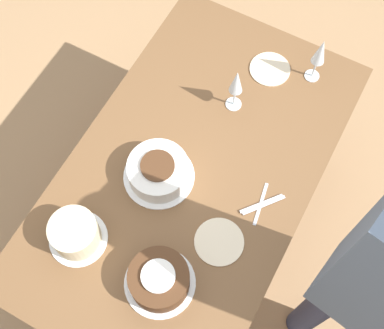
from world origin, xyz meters
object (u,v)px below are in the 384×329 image
cake_center_white (158,171)px  wine_glass_far (236,83)px  cake_back_decorated (75,234)px  cake_front_chocolate (159,280)px  wine_glass_near (320,53)px

cake_center_white → wine_glass_far: size_ratio=1.19×
cake_back_decorated → wine_glass_far: wine_glass_far is taller
cake_center_white → cake_back_decorated: bearing=159.2°
wine_glass_far → cake_back_decorated: bearing=162.6°
cake_center_white → cake_front_chocolate: cake_front_chocolate is taller
wine_glass_near → cake_front_chocolate: bearing=173.0°
cake_back_decorated → wine_glass_far: (0.75, -0.23, 0.09)m
wine_glass_far → wine_glass_near: bearing=-39.2°
cake_front_chocolate → wine_glass_near: bearing=-7.0°
cake_center_white → wine_glass_far: (0.41, -0.10, 0.11)m
wine_glass_near → wine_glass_far: size_ratio=1.03×
cake_center_white → wine_glass_far: bearing=-14.4°
cake_center_white → wine_glass_near: bearing=-25.6°
cake_front_chocolate → cake_back_decorated: cake_back_decorated is taller
cake_center_white → wine_glass_far: wine_glass_far is taller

